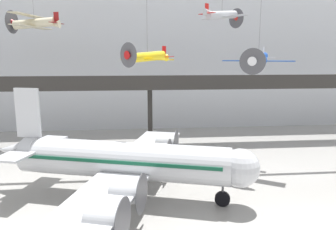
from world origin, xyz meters
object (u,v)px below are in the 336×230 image
(suspended_plane_cream_biplane, at_px, (34,23))
(suspended_plane_blue_trainer, at_px, (258,58))
(suspended_plane_silver_racer, at_px, (222,15))
(airliner_silver_main, at_px, (121,161))
(suspended_plane_yellow_lowwing, at_px, (147,57))

(suspended_plane_cream_biplane, height_order, suspended_plane_blue_trainer, suspended_plane_cream_biplane)
(suspended_plane_blue_trainer, height_order, suspended_plane_silver_racer, suspended_plane_silver_racer)
(suspended_plane_cream_biplane, xyz_separation_m, suspended_plane_blue_trainer, (26.84, -13.01, -4.64))
(airliner_silver_main, bearing_deg, suspended_plane_cream_biplane, 139.27)
(suspended_plane_blue_trainer, distance_m, suspended_plane_silver_racer, 11.08)
(suspended_plane_yellow_lowwing, xyz_separation_m, suspended_plane_silver_racer, (10.36, 11.66, 5.38))
(airliner_silver_main, xyz_separation_m, suspended_plane_blue_trainer, (14.60, 6.46, 8.91))
(airliner_silver_main, height_order, suspended_plane_blue_trainer, suspended_plane_blue_trainer)
(suspended_plane_blue_trainer, relative_size, suspended_plane_silver_racer, 1.65)
(suspended_plane_silver_racer, bearing_deg, suspended_plane_blue_trainer, -110.03)
(airliner_silver_main, distance_m, suspended_plane_silver_racer, 25.08)
(airliner_silver_main, xyz_separation_m, suspended_plane_cream_biplane, (-12.24, 19.48, 13.55))
(suspended_plane_cream_biplane, xyz_separation_m, suspended_plane_silver_racer, (25.16, -3.57, 0.90))
(airliner_silver_main, height_order, suspended_plane_cream_biplane, suspended_plane_cream_biplane)
(suspended_plane_cream_biplane, bearing_deg, suspended_plane_silver_racer, -174.90)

